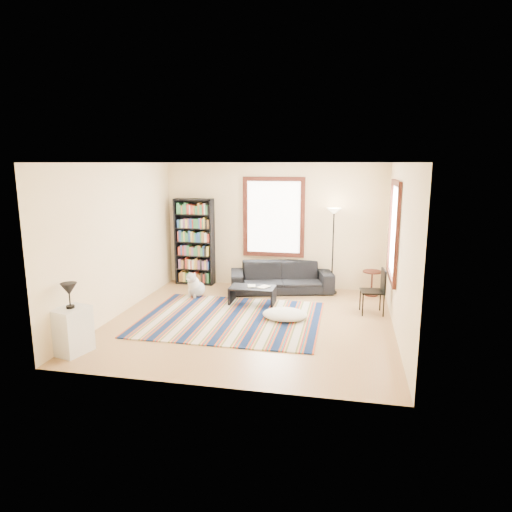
% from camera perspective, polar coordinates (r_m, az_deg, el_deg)
% --- Properties ---
extents(floor, '(5.00, 5.00, 0.10)m').
position_cam_1_polar(floor, '(8.31, -0.70, -8.47)').
color(floor, '#A17949').
rests_on(floor, ground).
extents(ceiling, '(5.00, 5.00, 0.10)m').
position_cam_1_polar(ceiling, '(7.81, -0.75, 11.95)').
color(ceiling, white).
rests_on(ceiling, floor).
extents(wall_back, '(5.00, 0.10, 2.80)m').
position_cam_1_polar(wall_back, '(10.41, 2.28, 3.83)').
color(wall_back, '#FFDDAB').
rests_on(wall_back, floor).
extents(wall_front, '(5.00, 0.10, 2.80)m').
position_cam_1_polar(wall_front, '(5.53, -6.39, -3.14)').
color(wall_front, '#FFDDAB').
rests_on(wall_front, floor).
extents(wall_left, '(0.10, 5.00, 2.80)m').
position_cam_1_polar(wall_left, '(8.83, -17.12, 1.94)').
color(wall_left, '#FFDDAB').
rests_on(wall_left, floor).
extents(wall_right, '(0.10, 5.00, 2.80)m').
position_cam_1_polar(wall_right, '(7.81, 17.89, 0.69)').
color(wall_right, '#FFDDAB').
rests_on(wall_right, floor).
extents(window_back, '(1.20, 0.06, 1.60)m').
position_cam_1_polar(window_back, '(10.31, 2.21, 4.87)').
color(window_back, white).
rests_on(window_back, wall_back).
extents(window_right, '(0.06, 1.20, 1.60)m').
position_cam_1_polar(window_right, '(8.55, 16.88, 3.01)').
color(window_right, white).
rests_on(window_right, wall_right).
extents(rug, '(3.22, 2.57, 0.02)m').
position_cam_1_polar(rug, '(8.40, -3.14, -7.83)').
color(rug, '#0D1D42').
rests_on(rug, floor).
extents(sofa, '(1.40, 2.37, 0.65)m').
position_cam_1_polar(sofa, '(10.09, 3.18, -2.65)').
color(sofa, black).
rests_on(sofa, floor).
extents(bookshelf, '(0.90, 0.30, 2.00)m').
position_cam_1_polar(bookshelf, '(10.70, -7.68, 1.78)').
color(bookshelf, black).
rests_on(bookshelf, floor).
extents(coffee_table, '(1.00, 0.73, 0.36)m').
position_cam_1_polar(coffee_table, '(9.21, -0.44, -4.95)').
color(coffee_table, black).
rests_on(coffee_table, floor).
extents(book_a, '(0.24, 0.20, 0.02)m').
position_cam_1_polar(book_a, '(9.18, -1.06, -3.78)').
color(book_a, beige).
rests_on(book_a, coffee_table).
extents(book_b, '(0.27, 0.30, 0.02)m').
position_cam_1_polar(book_b, '(9.18, 0.54, -3.79)').
color(book_b, beige).
rests_on(book_b, coffee_table).
extents(floor_cushion, '(0.86, 0.67, 0.20)m').
position_cam_1_polar(floor_cushion, '(8.35, 3.64, -7.29)').
color(floor_cushion, white).
rests_on(floor_cushion, floor).
extents(floor_lamp, '(0.32, 0.32, 1.86)m').
position_cam_1_polar(floor_lamp, '(9.96, 9.57, 0.59)').
color(floor_lamp, black).
rests_on(floor_lamp, floor).
extents(side_table, '(0.46, 0.46, 0.54)m').
position_cam_1_polar(side_table, '(10.09, 14.27, -3.31)').
color(side_table, '#471711').
rests_on(side_table, floor).
extents(folding_chair, '(0.46, 0.45, 0.86)m').
position_cam_1_polar(folding_chair, '(8.86, 14.32, -4.31)').
color(folding_chair, black).
rests_on(folding_chair, floor).
extents(white_cabinet, '(0.49, 0.58, 0.70)m').
position_cam_1_polar(white_cabinet, '(7.39, -21.97, -8.64)').
color(white_cabinet, white).
rests_on(white_cabinet, floor).
extents(table_lamp, '(0.26, 0.26, 0.38)m').
position_cam_1_polar(table_lamp, '(7.23, -22.29, -4.61)').
color(table_lamp, black).
rests_on(table_lamp, white_cabinet).
extents(dog, '(0.53, 0.64, 0.55)m').
position_cam_1_polar(dog, '(9.76, -7.45, -3.51)').
color(dog, silver).
rests_on(dog, floor).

